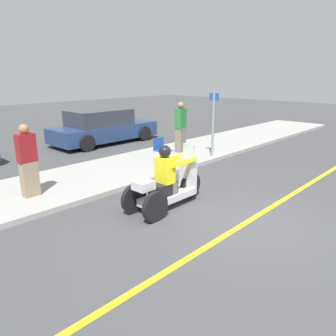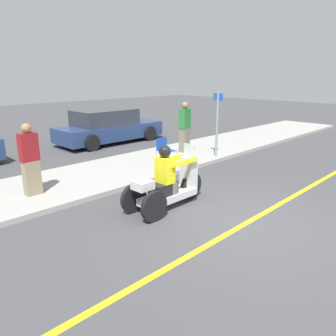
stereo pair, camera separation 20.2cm
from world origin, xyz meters
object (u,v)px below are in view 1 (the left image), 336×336
spectator_by_tree (28,162)px  spectator_end_of_line (181,128)px  parked_car_lot_far (103,127)px  street_sign (213,121)px  motorcycle_trike (168,185)px  folding_chair_set_back (161,148)px

spectator_by_tree → spectator_end_of_line: 5.78m
parked_car_lot_far → street_sign: size_ratio=2.07×
motorcycle_trike → spectator_end_of_line: (3.89, 3.04, 0.47)m
spectator_end_of_line → parked_car_lot_far: bearing=99.4°
street_sign → motorcycle_trike: bearing=-156.6°
motorcycle_trike → spectator_by_tree: (-1.87, 2.58, 0.41)m
motorcycle_trike → folding_chair_set_back: (2.16, 2.32, 0.12)m
spectator_by_tree → parked_car_lot_far: 6.67m
folding_chair_set_back → parked_car_lot_far: bearing=76.4°
folding_chair_set_back → street_sign: size_ratio=0.37×
motorcycle_trike → parked_car_lot_far: size_ratio=0.46×
folding_chair_set_back → spectator_by_tree: bearing=176.3°
spectator_end_of_line → street_sign: street_sign is taller
parked_car_lot_far → motorcycle_trike: bearing=-115.5°
motorcycle_trike → spectator_by_tree: 3.21m
spectator_by_tree → parked_car_lot_far: (5.13, 4.26, -0.25)m
motorcycle_trike → street_sign: (4.10, 1.77, 0.81)m
spectator_by_tree → street_sign: bearing=-7.7°
folding_chair_set_back → street_sign: (1.93, -0.54, 0.69)m
motorcycle_trike → spectator_by_tree: bearing=126.0°
parked_car_lot_far → street_sign: (0.84, -5.07, 0.64)m
motorcycle_trike → folding_chair_set_back: motorcycle_trike is taller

